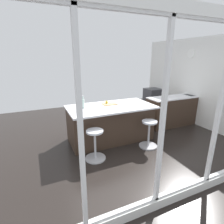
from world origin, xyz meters
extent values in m
plane|color=black|center=(0.00, 0.00, 0.00)|extent=(7.32, 7.32, 0.00)
cube|color=silver|center=(0.00, 2.40, 2.60)|extent=(5.63, 0.12, 0.14)
cube|color=silver|center=(0.00, 2.40, 0.08)|extent=(5.63, 0.12, 0.15)
cube|color=silver|center=(0.00, 2.40, 2.53)|extent=(5.18, 0.06, 0.06)
cube|color=silver|center=(0.00, 2.40, 0.15)|extent=(5.18, 0.06, 0.06)
cube|color=silver|center=(-0.52, 2.40, 1.34)|extent=(0.05, 0.06, 2.38)
cube|color=silver|center=(0.52, 2.40, 1.34)|extent=(0.05, 0.06, 2.38)
cube|color=silver|center=(1.55, 2.40, 1.34)|extent=(0.05, 0.06, 2.38)
cube|color=silver|center=(-2.81, 0.00, 1.33)|extent=(0.12, 4.81, 2.67)
cylinder|color=white|center=(-2.74, -0.31, 2.21)|extent=(0.03, 0.28, 0.28)
cube|color=#38281E|center=(-2.46, -0.10, 0.44)|extent=(2.55, 0.60, 0.88)
cube|color=silver|center=(-2.46, -0.10, 0.90)|extent=(2.55, 0.60, 0.03)
cube|color=#38383D|center=(-2.78, -0.10, 0.85)|extent=(0.44, 0.36, 0.12)
cylinder|color=#B7B7BC|center=(-2.78, -0.25, 1.05)|extent=(0.02, 0.02, 0.28)
cube|color=#38383D|center=(-2.46, -1.73, 0.44)|extent=(0.60, 0.60, 0.88)
cube|color=black|center=(-2.46, -1.42, 0.40)|extent=(0.44, 0.01, 0.32)
cube|color=#38281E|center=(0.21, 0.08, 0.44)|extent=(2.09, 0.94, 0.88)
cube|color=silver|center=(0.21, 0.13, 0.90)|extent=(2.15, 1.14, 0.04)
cylinder|color=#B7B7BC|center=(-0.47, 0.83, 0.01)|extent=(0.44, 0.44, 0.03)
cylinder|color=#B7B7BC|center=(-0.47, 0.83, 0.32)|extent=(0.05, 0.05, 0.60)
cylinder|color=silver|center=(-0.47, 0.83, 0.64)|extent=(0.36, 0.36, 0.04)
cylinder|color=#B7B7BC|center=(0.89, 0.83, 0.01)|extent=(0.44, 0.44, 0.03)
cylinder|color=#B7B7BC|center=(0.89, 0.83, 0.32)|extent=(0.05, 0.05, 0.60)
cylinder|color=silver|center=(0.89, 0.83, 0.64)|extent=(0.36, 0.36, 0.04)
cube|color=tan|center=(0.17, -0.05, 0.93)|extent=(0.36, 0.24, 0.02)
sphere|color=gold|center=(0.24, -0.10, 0.98)|extent=(0.07, 0.07, 0.07)
cylinder|color=silver|center=(0.89, 0.03, 1.03)|extent=(0.06, 0.06, 0.22)
cylinder|color=silver|center=(0.89, 0.03, 1.18)|extent=(0.03, 0.03, 0.08)
cylinder|color=#B7B7BC|center=(0.89, 0.03, 1.23)|extent=(0.03, 0.03, 0.02)
camera|label=1|loc=(1.94, 4.03, 2.11)|focal=28.44mm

